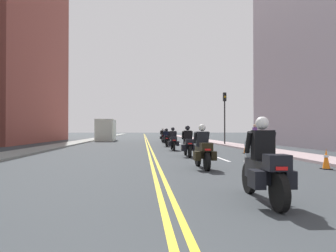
{
  "coord_description": "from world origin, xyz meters",
  "views": [
    {
      "loc": [
        -0.48,
        -0.77,
        1.4
      ],
      "look_at": [
        1.58,
        24.85,
        1.75
      ],
      "focal_mm": 33.35,
      "sensor_mm": 36.0,
      "label": 1
    }
  ],
  "objects": [
    {
      "name": "traffic_cone_1",
      "position": [
        6.08,
        9.93,
        0.37
      ],
      "size": [
        0.32,
        0.32,
        0.74
      ],
      "color": "black",
      "rests_on": "ground"
    },
    {
      "name": "lane_dashes_white",
      "position": [
        3.36,
        29.0,
        0.0
      ],
      "size": [
        0.14,
        56.4,
        0.01
      ],
      "color": "silver",
      "rests_on": "ground"
    },
    {
      "name": "motorcycle_1",
      "position": [
        1.69,
        10.4,
        0.66
      ],
      "size": [
        0.78,
        2.1,
        1.62
      ],
      "rotation": [
        0.0,
        0.0,
        0.04
      ],
      "color": "black",
      "rests_on": "ground"
    },
    {
      "name": "sidewalk_left",
      "position": [
        -7.76,
        48.0,
        0.06
      ],
      "size": [
        2.07,
        144.0,
        0.12
      ],
      "primitive_type": "cube",
      "color": "gray",
      "rests_on": "ground"
    },
    {
      "name": "pedestrian_0",
      "position": [
        7.23,
        20.2,
        0.94
      ],
      "size": [
        0.22,
        0.36,
        1.82
      ],
      "rotation": [
        0.0,
        0.0,
        4.71
      ],
      "color": "#222D37",
      "rests_on": "ground"
    },
    {
      "name": "motorcycle_5",
      "position": [
        1.9,
        31.8,
        0.65
      ],
      "size": [
        0.76,
        2.14,
        1.6
      ],
      "rotation": [
        0.0,
        0.0,
        -0.01
      ],
      "color": "black",
      "rests_on": "ground"
    },
    {
      "name": "motorcycle_4",
      "position": [
        1.55,
        26.01,
        0.64
      ],
      "size": [
        0.78,
        2.25,
        1.56
      ],
      "rotation": [
        0.0,
        0.0,
        -0.04
      ],
      "color": "black",
      "rests_on": "ground"
    },
    {
      "name": "traffic_light_near",
      "position": [
        7.12,
        27.75,
        3.38
      ],
      "size": [
        0.28,
        0.38,
        4.91
      ],
      "color": "black",
      "rests_on": "ground"
    },
    {
      "name": "sidewalk_right",
      "position": [
        7.76,
        48.0,
        0.06
      ],
      "size": [
        2.07,
        144.0,
        0.12
      ],
      "primitive_type": "cube",
      "color": "#A58F91",
      "rests_on": "ground"
    },
    {
      "name": "building_left_1",
      "position": [
        -16.41,
        37.04,
        13.02
      ],
      "size": [
        9.12,
        21.83,
        26.03
      ],
      "color": "#94473D",
      "rests_on": "ground"
    },
    {
      "name": "ground_plane",
      "position": [
        0.0,
        48.0,
        0.0
      ],
      "size": [
        264.0,
        264.0,
        0.0
      ],
      "primitive_type": "plane",
      "color": "#33383B"
    },
    {
      "name": "motorcycle_6",
      "position": [
        1.9,
        36.73,
        0.67
      ],
      "size": [
        0.78,
        2.26,
        1.66
      ],
      "rotation": [
        0.0,
        0.0,
        0.04
      ],
      "color": "black",
      "rests_on": "ground"
    },
    {
      "name": "centreline_yellow_outer",
      "position": [
        0.12,
        48.0,
        0.0
      ],
      "size": [
        0.12,
        132.0,
        0.01
      ],
      "primitive_type": "cube",
      "color": "yellow",
      "rests_on": "ground"
    },
    {
      "name": "traffic_cone_0",
      "position": [
        5.7,
        17.59,
        0.39
      ],
      "size": [
        0.31,
        0.31,
        0.78
      ],
      "color": "black",
      "rests_on": "ground"
    },
    {
      "name": "centreline_yellow_inner",
      "position": [
        -0.12,
        48.0,
        0.0
      ],
      "size": [
        0.12,
        132.0,
        0.01
      ],
      "primitive_type": "cube",
      "color": "yellow",
      "rests_on": "ground"
    },
    {
      "name": "motorcycle_0",
      "position": [
        1.86,
        5.08,
        0.67
      ],
      "size": [
        0.77,
        2.29,
        1.67
      ],
      "rotation": [
        0.0,
        0.0,
        -0.02
      ],
      "color": "black",
      "rests_on": "ground"
    },
    {
      "name": "motorcycle_3",
      "position": [
        1.61,
        20.9,
        0.66
      ],
      "size": [
        0.76,
        2.23,
        1.62
      ],
      "rotation": [
        0.0,
        0.0,
        0.0
      ],
      "color": "black",
      "rests_on": "ground"
    },
    {
      "name": "motorcycle_2",
      "position": [
        1.89,
        15.62,
        0.66
      ],
      "size": [
        0.76,
        2.26,
        1.66
      ],
      "rotation": [
        0.0,
        0.0,
        -0.0
      ],
      "color": "black",
      "rests_on": "ground"
    },
    {
      "name": "parked_truck",
      "position": [
        -5.32,
        41.24,
        1.27
      ],
      "size": [
        2.2,
        6.5,
        2.8
      ],
      "color": "#B6B9D2",
      "rests_on": "ground"
    }
  ]
}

